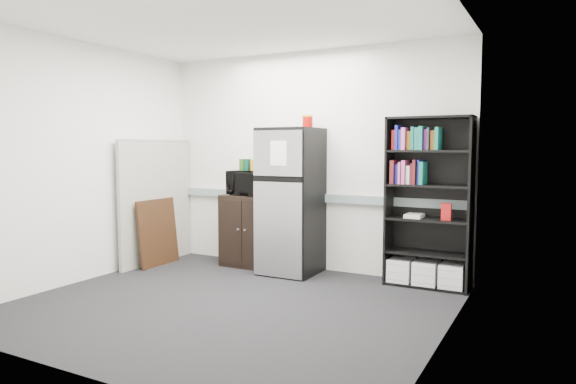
% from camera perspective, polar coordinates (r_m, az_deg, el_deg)
% --- Properties ---
extents(floor, '(4.00, 4.00, 0.00)m').
position_cam_1_polar(floor, '(5.12, -6.46, -12.34)').
color(floor, black).
rests_on(floor, ground).
extents(wall_back, '(4.00, 0.02, 2.70)m').
position_cam_1_polar(wall_back, '(6.40, 2.32, 3.45)').
color(wall_back, white).
rests_on(wall_back, floor).
extents(wall_right, '(0.02, 3.50, 2.70)m').
position_cam_1_polar(wall_right, '(4.10, 17.09, 2.37)').
color(wall_right, white).
rests_on(wall_right, floor).
extents(wall_left, '(0.02, 3.50, 2.70)m').
position_cam_1_polar(wall_left, '(6.24, -21.93, 3.06)').
color(wall_left, white).
rests_on(wall_left, floor).
extents(ceiling, '(4.00, 3.50, 0.02)m').
position_cam_1_polar(ceiling, '(5.02, -6.78, 18.52)').
color(ceiling, white).
rests_on(ceiling, wall_back).
extents(electrical_raceway, '(3.92, 0.05, 0.10)m').
position_cam_1_polar(electrical_raceway, '(6.41, 2.19, -0.58)').
color(electrical_raceway, gray).
rests_on(electrical_raceway, wall_back).
extents(wall_note, '(0.14, 0.00, 0.10)m').
position_cam_1_polar(wall_note, '(6.56, -0.46, 5.24)').
color(wall_note, white).
rests_on(wall_note, wall_back).
extents(bookshelf, '(0.90, 0.34, 1.85)m').
position_cam_1_polar(bookshelf, '(5.75, 15.34, -1.26)').
color(bookshelf, black).
rests_on(bookshelf, floor).
extents(cubicle_partition, '(0.06, 1.30, 1.62)m').
position_cam_1_polar(cubicle_partition, '(6.95, -14.43, -1.02)').
color(cubicle_partition, gray).
rests_on(cubicle_partition, floor).
extents(cabinet, '(0.73, 0.49, 0.92)m').
position_cam_1_polar(cabinet, '(6.60, -4.03, -4.29)').
color(cabinet, black).
rests_on(cabinet, floor).
extents(microwave, '(0.60, 0.45, 0.31)m').
position_cam_1_polar(microwave, '(6.52, -4.14, 1.00)').
color(microwave, black).
rests_on(microwave, cabinet).
extents(snack_box_a, '(0.08, 0.07, 0.15)m').
position_cam_1_polar(snack_box_a, '(6.62, -5.09, 3.03)').
color(snack_box_a, '#255919').
rests_on(snack_box_a, microwave).
extents(snack_box_b, '(0.08, 0.06, 0.15)m').
position_cam_1_polar(snack_box_b, '(6.58, -4.55, 3.02)').
color(snack_box_b, '#0C3724').
rests_on(snack_box_b, microwave).
extents(snack_box_c, '(0.07, 0.05, 0.14)m').
position_cam_1_polar(snack_box_c, '(6.52, -3.82, 2.97)').
color(snack_box_c, orange).
rests_on(snack_box_c, microwave).
extents(snack_bag, '(0.19, 0.12, 0.10)m').
position_cam_1_polar(snack_bag, '(6.40, -2.86, 2.76)').
color(snack_bag, orange).
rests_on(snack_bag, microwave).
extents(refrigerator, '(0.66, 0.69, 1.75)m').
position_cam_1_polar(refrigerator, '(6.18, 0.32, -1.02)').
color(refrigerator, black).
rests_on(refrigerator, floor).
extents(coffee_can, '(0.13, 0.13, 0.17)m').
position_cam_1_polar(coffee_can, '(6.20, 2.19, 7.91)').
color(coffee_can, '#9D0A07').
rests_on(coffee_can, refrigerator).
extents(framed_poster, '(0.12, 0.67, 0.86)m').
position_cam_1_polar(framed_poster, '(6.83, -14.25, -4.38)').
color(framed_poster, black).
rests_on(framed_poster, floor).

